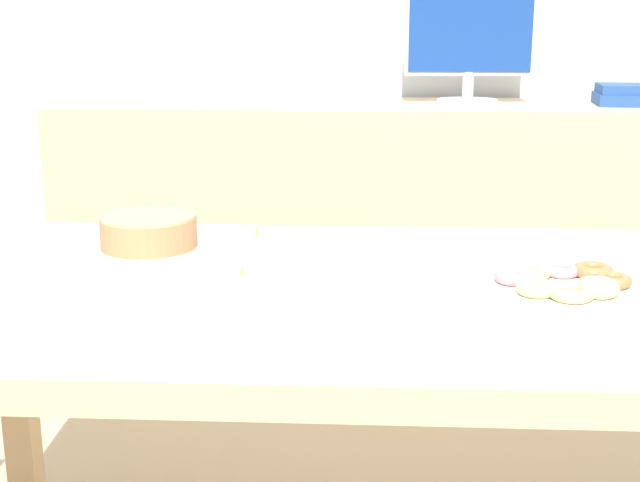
{
  "coord_description": "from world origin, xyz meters",
  "views": [
    {
      "loc": [
        -0.0,
        -1.62,
        1.23
      ],
      "look_at": [
        -0.09,
        0.04,
        0.79
      ],
      "focal_mm": 50.0,
      "sensor_mm": 36.0,
      "label": 1
    }
  ],
  "objects_px": {
    "computer_monitor": "(471,46)",
    "book_stack": "(634,95)",
    "tealight_left_edge": "(259,237)",
    "tealight_near_front": "(244,277)",
    "pastry_platter": "(565,285)",
    "cake_chocolate_round": "(151,236)"
  },
  "relations": [
    {
      "from": "pastry_platter",
      "to": "tealight_left_edge",
      "type": "distance_m",
      "value": 0.68
    },
    {
      "from": "tealight_left_edge",
      "to": "computer_monitor",
      "type": "bearing_deg",
      "value": 63.15
    },
    {
      "from": "book_stack",
      "to": "cake_chocolate_round",
      "type": "relative_size",
      "value": 0.84
    },
    {
      "from": "computer_monitor",
      "to": "tealight_left_edge",
      "type": "bearing_deg",
      "value": -116.85
    },
    {
      "from": "pastry_platter",
      "to": "tealight_near_front",
      "type": "bearing_deg",
      "value": 176.97
    },
    {
      "from": "computer_monitor",
      "to": "tealight_near_front",
      "type": "height_order",
      "value": "computer_monitor"
    },
    {
      "from": "tealight_near_front",
      "to": "book_stack",
      "type": "bearing_deg",
      "value": 52.26
    },
    {
      "from": "computer_monitor",
      "to": "tealight_left_edge",
      "type": "relative_size",
      "value": 10.6
    },
    {
      "from": "computer_monitor",
      "to": "tealight_near_front",
      "type": "bearing_deg",
      "value": -111.54
    },
    {
      "from": "computer_monitor",
      "to": "pastry_platter",
      "type": "relative_size",
      "value": 1.28
    },
    {
      "from": "book_stack",
      "to": "tealight_near_front",
      "type": "xyz_separation_m",
      "value": [
        -1.1,
        -1.43,
        -0.21
      ]
    },
    {
      "from": "book_stack",
      "to": "tealight_left_edge",
      "type": "height_order",
      "value": "book_stack"
    },
    {
      "from": "computer_monitor",
      "to": "pastry_platter",
      "type": "height_order",
      "value": "computer_monitor"
    },
    {
      "from": "cake_chocolate_round",
      "to": "tealight_left_edge",
      "type": "height_order",
      "value": "cake_chocolate_round"
    },
    {
      "from": "pastry_platter",
      "to": "tealight_left_edge",
      "type": "bearing_deg",
      "value": 151.03
    },
    {
      "from": "book_stack",
      "to": "cake_chocolate_round",
      "type": "height_order",
      "value": "book_stack"
    },
    {
      "from": "book_stack",
      "to": "pastry_platter",
      "type": "distance_m",
      "value": 1.56
    },
    {
      "from": "computer_monitor",
      "to": "book_stack",
      "type": "bearing_deg",
      "value": 0.15
    },
    {
      "from": "computer_monitor",
      "to": "tealight_left_edge",
      "type": "height_order",
      "value": "computer_monitor"
    },
    {
      "from": "cake_chocolate_round",
      "to": "pastry_platter",
      "type": "relative_size",
      "value": 0.91
    },
    {
      "from": "computer_monitor",
      "to": "book_stack",
      "type": "distance_m",
      "value": 0.56
    },
    {
      "from": "computer_monitor",
      "to": "tealight_left_edge",
      "type": "xyz_separation_m",
      "value": [
        -0.57,
        -1.13,
        -0.36
      ]
    }
  ]
}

